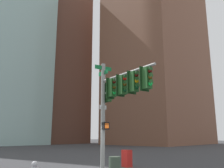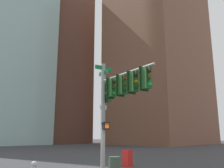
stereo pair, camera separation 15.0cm
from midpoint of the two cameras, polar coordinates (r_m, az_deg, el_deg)
signal_pole_assembly at (r=12.96m, az=0.83°, el=-2.52°), size 1.61×4.65×6.12m
litter_bin at (r=12.15m, az=0.25°, el=-19.01°), size 0.56×0.56×0.95m
newspaper_box at (r=16.11m, az=3.25°, el=-17.13°), size 0.51×0.61×1.05m
building_brick_nearside at (r=63.70m, az=10.59°, el=6.63°), size 24.21×17.93×44.45m
building_brick_midblock at (r=68.76m, az=-15.43°, el=1.08°), size 20.34×14.90×34.34m
building_brick_farside at (r=69.20m, az=-16.43°, el=5.27°), size 21.12×17.97×44.15m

